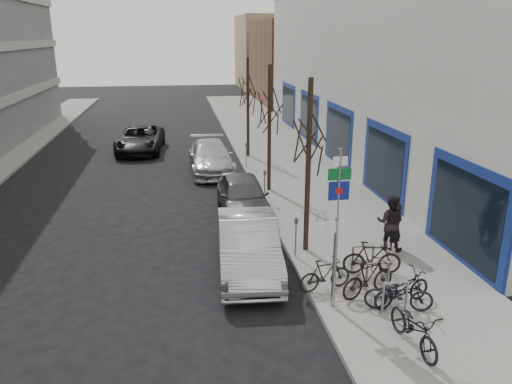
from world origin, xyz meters
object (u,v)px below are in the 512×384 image
object	(u,v)px
meter_front	(296,233)
bike_rack	(378,273)
parked_car_back	(211,157)
bike_far_curb	(399,291)
pedestrian_near	(395,227)
highway_sign_pole	(337,220)
tree_near	(310,126)
parked_car_mid	(243,196)
meter_back	(246,152)
meter_mid	(265,183)
tree_mid	(270,99)
bike_mid_curb	(402,285)
parked_car_front	(248,245)
bike_near_left	(414,324)
bike_mid_inner	(325,274)
tree_far	(248,84)
bike_far_inner	(372,257)
pedestrian_far	(390,222)
lane_car	(140,139)
bike_near_right	(368,278)

from	to	relation	value
meter_front	bike_rack	bearing A→B (deg)	-55.49
parked_car_back	bike_far_curb	bearing A→B (deg)	-76.80
pedestrian_near	bike_rack	bearing A→B (deg)	32.42
highway_sign_pole	meter_front	distance (m)	3.39
tree_near	parked_car_mid	distance (m)	5.31
highway_sign_pole	parked_car_mid	world-z (taller)	highway_sign_pole
meter_back	pedestrian_near	size ratio (longest dim) A/B	0.83
bike_rack	meter_mid	world-z (taller)	meter_mid
tree_mid	meter_back	size ratio (longest dim) A/B	4.33
bike_rack	highway_sign_pole	bearing A→B (deg)	-156.41
meter_front	bike_mid_curb	size ratio (longest dim) A/B	0.74
tree_near	parked_car_front	world-z (taller)	tree_near
bike_near_left	pedestrian_near	world-z (taller)	pedestrian_near
tree_near	bike_mid_inner	size ratio (longest dim) A/B	3.64
bike_near_left	parked_car_mid	size ratio (longest dim) A/B	0.41
parked_car_front	parked_car_back	xyz separation A→B (m)	(-0.30, 11.29, -0.05)
tree_far	meter_back	xyz separation A→B (m)	(-0.45, -2.50, -3.19)
tree_far	meter_front	xyz separation A→B (m)	(-0.45, -13.50, -3.19)
bike_mid_inner	parked_car_front	xyz separation A→B (m)	(-1.81, 1.80, 0.19)
tree_far	pedestrian_near	xyz separation A→B (m)	(2.75, -13.42, -3.19)
bike_rack	tree_mid	size ratio (longest dim) A/B	0.41
parked_car_mid	meter_front	bearing A→B (deg)	-76.53
bike_mid_inner	bike_far_inner	world-z (taller)	bike_far_inner
meter_mid	pedestrian_far	distance (m)	6.19
tree_mid	bike_near_left	size ratio (longest dim) A/B	3.00
bike_far_curb	parked_car_back	size ratio (longest dim) A/B	0.32
tree_far	lane_car	xyz separation A→B (m)	(-6.08, 2.69, -3.35)
bike_far_curb	lane_car	bearing A→B (deg)	36.27
meter_front	bike_mid_inner	distance (m)	2.19
bike_mid_inner	parked_car_back	xyz separation A→B (m)	(-2.10, 13.09, 0.14)
bike_rack	tree_far	size ratio (longest dim) A/B	0.41
bike_far_curb	bike_far_inner	size ratio (longest dim) A/B	1.00
pedestrian_near	bike_far_inner	bearing A→B (deg)	23.48
bike_far_curb	tree_mid	bearing A→B (deg)	22.88
tree_near	bike_near_left	bearing A→B (deg)	-79.44
meter_mid	bike_far_inner	size ratio (longest dim) A/B	0.76
bike_far_inner	parked_car_mid	size ratio (longest dim) A/B	0.37
bike_mid_inner	parked_car_mid	world-z (taller)	parked_car_mid
meter_mid	parked_car_front	world-z (taller)	parked_car_front
bike_mid_inner	lane_car	world-z (taller)	lane_car
tree_near	parked_car_back	distance (m)	11.20
bike_near_right	tree_mid	bearing A→B (deg)	-15.70
bike_mid_inner	bike_far_curb	distance (m)	1.96
parked_car_front	meter_front	bearing A→B (deg)	16.62
meter_back	bike_near_left	bearing A→B (deg)	-84.76
bike_near_right	bike_far_inner	xyz separation A→B (m)	(0.56, 1.17, -0.01)
bike_near_left	pedestrian_near	xyz separation A→B (m)	(1.74, 5.00, 0.21)
tree_mid	pedestrian_near	world-z (taller)	tree_mid
pedestrian_far	bike_near_left	bearing A→B (deg)	104.01
meter_back	parked_car_mid	world-z (taller)	parked_car_mid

